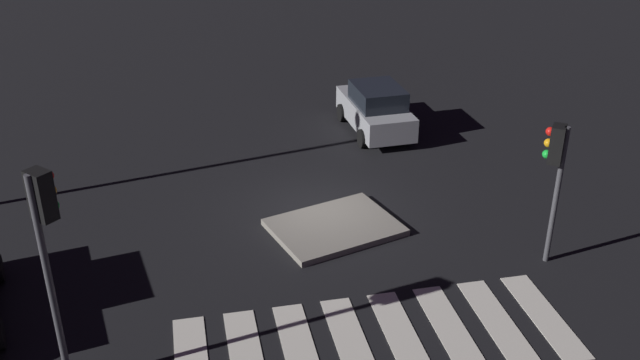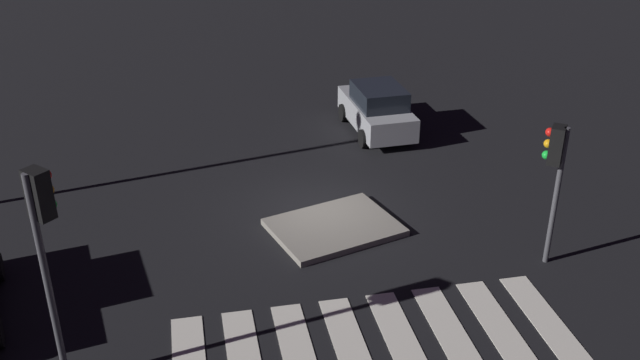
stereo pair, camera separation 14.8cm
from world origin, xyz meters
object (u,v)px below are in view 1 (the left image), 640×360
traffic_island (335,227)px  car_silver (376,109)px  traffic_light_south (46,229)px  traffic_light_east (556,160)px

traffic_island → car_silver: 7.26m
traffic_island → traffic_light_south: 8.80m
traffic_island → traffic_light_east: 6.17m
traffic_light_east → traffic_light_south: bearing=47.2°
traffic_island → traffic_light_south: (-6.52, -4.75, 3.51)m
car_silver → traffic_light_south: 15.05m
car_silver → traffic_island: bearing=152.4°
car_silver → traffic_light_east: bearing=-171.1°
traffic_island → traffic_light_south: size_ratio=0.82×
traffic_island → car_silver: size_ratio=0.93×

